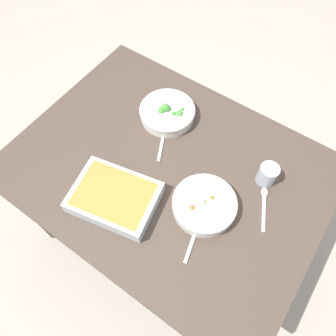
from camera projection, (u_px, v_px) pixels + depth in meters
The scene contains 9 objects.
ground_plane at pixel (168, 231), 1.91m from camera, with size 6.00×6.00×0.00m, color #B2A899.
dining_table at pixel (168, 179), 1.34m from camera, with size 1.20×0.90×0.74m.
stew_bowl at pixel (204, 205), 1.15m from camera, with size 0.23×0.23×0.06m.
broccoli_bowl at pixel (167, 112), 1.37m from camera, with size 0.23×0.23×0.07m.
baking_dish at pixel (115, 197), 1.17m from camera, with size 0.34×0.28×0.06m.
drink_cup at pixel (267, 175), 1.21m from camera, with size 0.07×0.07×0.08m.
spoon_by_stew at pixel (195, 232), 1.13m from camera, with size 0.06×0.17×0.01m.
spoon_by_broccoli at pixel (163, 138), 1.33m from camera, with size 0.09×0.17×0.01m.
spoon_spare at pixel (264, 202), 1.19m from camera, with size 0.09×0.17×0.01m.
Camera 1 is at (0.36, -0.52, 1.84)m, focal length 34.76 mm.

